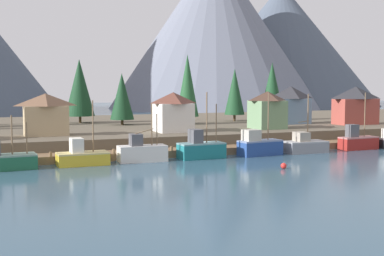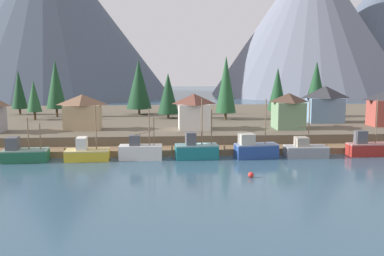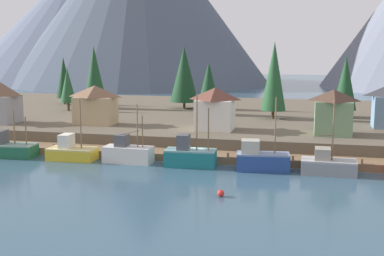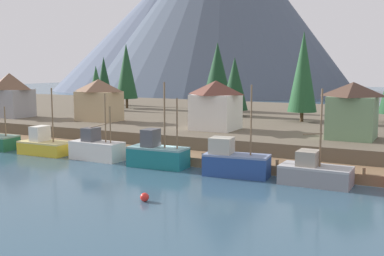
{
  "view_description": "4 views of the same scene",
  "coord_description": "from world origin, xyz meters",
  "views": [
    {
      "loc": [
        -26.81,
        -66.09,
        10.0
      ],
      "look_at": [
        0.12,
        3.05,
        3.76
      ],
      "focal_mm": 48.49,
      "sensor_mm": 36.0,
      "label": 1
    },
    {
      "loc": [
        -5.52,
        -66.29,
        13.86
      ],
      "look_at": [
        -0.72,
        2.71,
        3.99
      ],
      "focal_mm": 41.71,
      "sensor_mm": 36.0,
      "label": 2
    },
    {
      "loc": [
        13.32,
        -59.4,
        14.52
      ],
      "look_at": [
        -1.28,
        3.14,
        4.03
      ],
      "focal_mm": 45.86,
      "sensor_mm": 36.0,
      "label": 3
    },
    {
      "loc": [
        25.5,
        -43.79,
        10.56
      ],
      "look_at": [
        1.65,
        2.25,
        3.83
      ],
      "focal_mm": 44.45,
      "sensor_mm": 36.0,
      "label": 4
    }
  ],
  "objects": [
    {
      "name": "house_red",
      "position": [
        37.35,
        13.66,
        6.14
      ],
      "size": [
        8.3,
        4.28,
        7.13
      ],
      "color": "#9E4238",
      "rests_on": "shoreline_bank"
    },
    {
      "name": "ground_plane",
      "position": [
        0.0,
        20.0,
        -0.5
      ],
      "size": [
        400.0,
        400.0,
        1.0
      ],
      "primitive_type": "cube",
      "color": "#335166"
    },
    {
      "name": "fishing_boat_green",
      "position": [
        -25.3,
        -1.92,
        1.19
      ],
      "size": [
        6.46,
        3.49,
        6.39
      ],
      "rotation": [
        0.0,
        0.0,
        0.07
      ],
      "color": "#1E5B3D",
      "rests_on": "ground_plane"
    },
    {
      "name": "house_tan",
      "position": [
        -19.28,
        12.51,
        5.66
      ],
      "size": [
        6.52,
        4.23,
        6.2
      ],
      "color": "tan",
      "rests_on": "shoreline_bank"
    },
    {
      "name": "conifer_mid_right",
      "position": [
        19.91,
        29.8,
        8.54
      ],
      "size": [
        4.12,
        4.12,
        10.76
      ],
      "color": "#4C3823",
      "rests_on": "shoreline_bank"
    },
    {
      "name": "channel_buoy",
      "position": [
        5.47,
        -13.25,
        0.35
      ],
      "size": [
        0.7,
        0.7,
        0.7
      ],
      "primitive_type": "sphere",
      "color": "red",
      "rests_on": "ground_plane"
    },
    {
      "name": "conifer_centre",
      "position": [
        7.89,
        25.36,
        9.81
      ],
      "size": [
        4.25,
        4.25,
        13.17
      ],
      "color": "#4C3823",
      "rests_on": "shoreline_bank"
    },
    {
      "name": "fishing_boat_teal",
      "position": [
        -0.45,
        -1.67,
        1.36
      ],
      "size": [
        6.4,
        3.05,
        8.97
      ],
      "rotation": [
        0.0,
        0.0,
        0.06
      ],
      "color": "#196B70",
      "rests_on": "ground_plane"
    },
    {
      "name": "house_green",
      "position": [
        17.13,
        11.38,
        5.74
      ],
      "size": [
        5.26,
        5.44,
        6.36
      ],
      "color": "#6B8E66",
      "rests_on": "shoreline_bank"
    },
    {
      "name": "dock",
      "position": [
        0.0,
        1.99,
        0.5
      ],
      "size": [
        80.0,
        4.0,
        1.6
      ],
      "color": "brown",
      "rests_on": "ground_plane"
    },
    {
      "name": "house_white",
      "position": [
        0.26,
        11.6,
        5.7
      ],
      "size": [
        5.65,
        5.47,
        6.28
      ],
      "color": "silver",
      "rests_on": "shoreline_bank"
    },
    {
      "name": "fishing_boat_blue",
      "position": [
        8.35,
        -1.79,
        1.39
      ],
      "size": [
        6.51,
        3.25,
        8.86
      ],
      "rotation": [
        0.0,
        0.0,
        0.12
      ],
      "color": "navy",
      "rests_on": "ground_plane"
    },
    {
      "name": "mountain_east_peak",
      "position": [
        63.29,
        138.81,
        33.5
      ],
      "size": [
        90.19,
        90.19,
        67.0
      ],
      "primitive_type": "cone",
      "color": "slate",
      "rests_on": "ground_plane"
    },
    {
      "name": "fishing_boat_grey",
      "position": [
        16.08,
        -1.68,
        1.1
      ],
      "size": [
        6.3,
        3.07,
        8.64
      ],
      "rotation": [
        0.0,
        0.0,
        -0.01
      ],
      "color": "gray",
      "rests_on": "ground_plane"
    },
    {
      "name": "shoreline_bank",
      "position": [
        0.0,
        32.0,
        1.25
      ],
      "size": [
        400.0,
        56.0,
        2.5
      ],
      "primitive_type": "cube",
      "color": "brown",
      "rests_on": "ground_plane"
    },
    {
      "name": "conifer_back_left",
      "position": [
        28.32,
        29.21,
        9.24
      ],
      "size": [
        5.02,
        5.02,
        12.15
      ],
      "color": "#4C3823",
      "rests_on": "shoreline_bank"
    },
    {
      "name": "fishing_boat_white",
      "position": [
        -8.68,
        -1.49,
        1.27
      ],
      "size": [
        6.32,
        2.73,
        7.6
      ],
      "rotation": [
        0.0,
        0.0,
        -0.02
      ],
      "color": "silver",
      "rests_on": "ground_plane"
    },
    {
      "name": "fishing_boat_yellow",
      "position": [
        -16.43,
        -1.72,
        1.1
      ],
      "size": [
        6.33,
        3.14,
        8.04
      ],
      "rotation": [
        0.0,
        0.0,
        0.03
      ],
      "color": "gold",
      "rests_on": "ground_plane"
    },
    {
      "name": "fishing_boat_red",
      "position": [
        25.83,
        -1.37,
        1.26
      ],
      "size": [
        6.36,
        2.51,
        8.73
      ],
      "rotation": [
        0.0,
        0.0,
        0.05
      ],
      "color": "maroon",
      "rests_on": "ground_plane"
    },
    {
      "name": "conifer_back_right",
      "position": [
        -4.02,
        28.25,
        7.8
      ],
      "size": [
        4.44,
        4.44,
        9.6
      ],
      "color": "#4C3823",
      "rests_on": "shoreline_bank"
    },
    {
      "name": "house_blue",
      "position": [
        26.79,
        19.4,
        6.17
      ],
      "size": [
        7.13,
        4.3,
        7.18
      ],
      "color": "#6689A8",
      "rests_on": "shoreline_bank"
    },
    {
      "name": "conifer_near_left",
      "position": [
        -10.55,
        35.92,
        9.41
      ],
      "size": [
        5.7,
        5.7,
        12.45
      ],
      "color": "#4C3823",
      "rests_on": "shoreline_bank"
    },
    {
      "name": "mountain_far_ridge",
      "position": [
        105.18,
        154.13,
        29.05
      ],
      "size": [
        93.68,
        93.68,
        58.11
      ],
      "primitive_type": "cone",
      "color": "#475160",
      "rests_on": "ground_plane"
    }
  ]
}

